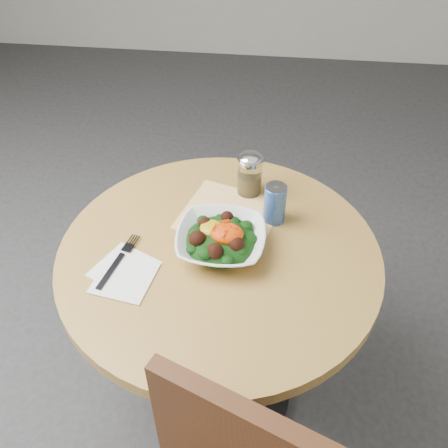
# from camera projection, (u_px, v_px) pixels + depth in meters

# --- Properties ---
(ground) EXTENTS (6.00, 6.00, 0.00)m
(ground) POSITION_uv_depth(u_px,v_px,m) (220.00, 389.00, 1.89)
(ground) COLOR #2D2E30
(ground) RESTS_ON ground
(table) EXTENTS (0.90, 0.90, 0.75)m
(table) POSITION_uv_depth(u_px,v_px,m) (220.00, 296.00, 1.52)
(table) COLOR black
(table) RESTS_ON ground
(cloth_napkin) EXTENTS (0.33, 0.32, 0.00)m
(cloth_napkin) POSITION_uv_depth(u_px,v_px,m) (229.00, 214.00, 1.50)
(cloth_napkin) COLOR #F9A00D
(cloth_napkin) RESTS_ON table
(paper_napkins) EXTENTS (0.19, 0.22, 0.00)m
(paper_napkins) POSITION_uv_depth(u_px,v_px,m) (124.00, 273.00, 1.32)
(paper_napkins) COLOR white
(paper_napkins) RESTS_ON table
(salad_bowl) EXTENTS (0.25, 0.25, 0.09)m
(salad_bowl) POSITION_uv_depth(u_px,v_px,m) (221.00, 240.00, 1.37)
(salad_bowl) COLOR white
(salad_bowl) RESTS_ON table
(fork) EXTENTS (0.07, 0.21, 0.00)m
(fork) POSITION_uv_depth(u_px,v_px,m) (119.00, 259.00, 1.35)
(fork) COLOR black
(fork) RESTS_ON table
(spice_shaker) EXTENTS (0.08, 0.08, 0.14)m
(spice_shaker) POSITION_uv_depth(u_px,v_px,m) (250.00, 174.00, 1.53)
(spice_shaker) COLOR silver
(spice_shaker) RESTS_ON table
(beverage_can) EXTENTS (0.06, 0.06, 0.12)m
(beverage_can) POSITION_uv_depth(u_px,v_px,m) (275.00, 203.00, 1.44)
(beverage_can) COLOR navy
(beverage_can) RESTS_ON table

